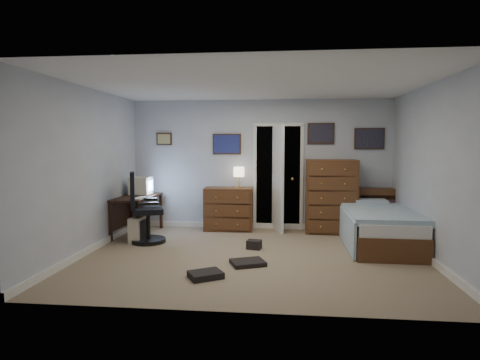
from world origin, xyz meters
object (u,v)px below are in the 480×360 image
Objects in this scene: office_chair at (144,216)px; low_dresser at (229,209)px; tall_dresser at (331,196)px; bed at (379,227)px; computer_desk at (133,205)px.

office_chair is 1.29× the size of low_dresser.
tall_dresser is 0.67× the size of bed.
office_chair is at bearing -140.40° from low_dresser.
tall_dresser is (3.62, 0.52, 0.14)m from computer_desk.
bed is (3.85, 0.17, -0.15)m from office_chair.
low_dresser is 0.45× the size of bed.
bed is at bearing -23.13° from low_dresser.
office_chair is 1.72m from low_dresser.
office_chair is at bearing -176.23° from bed.
computer_desk is 0.91× the size of tall_dresser.
tall_dresser reaches higher than office_chair.
computer_desk is at bearing 175.44° from bed.
low_dresser is at bearing -178.59° from tall_dresser.
low_dresser is 1.95m from tall_dresser.
low_dresser is (1.28, 1.15, -0.05)m from office_chair.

